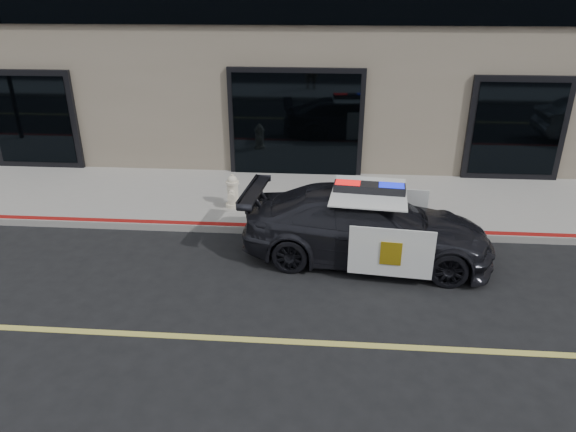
{
  "coord_description": "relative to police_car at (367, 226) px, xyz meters",
  "views": [
    {
      "loc": [
        -0.19,
        -5.98,
        4.66
      ],
      "look_at": [
        -0.83,
        2.2,
        1.0
      ],
      "focal_mm": 32.0,
      "sensor_mm": 36.0,
      "label": 1
    }
  ],
  "objects": [
    {
      "name": "fire_hydrant",
      "position": [
        -2.84,
        1.91,
        -0.16
      ],
      "size": [
        0.34,
        0.47,
        0.75
      ],
      "color": "#FBEACD",
      "rests_on": "sidewalk_n"
    },
    {
      "name": "sidewalk_n",
      "position": [
        -0.59,
        2.62,
        -0.59
      ],
      "size": [
        60.0,
        3.5,
        0.15
      ],
      "primitive_type": "cube",
      "color": "gray",
      "rests_on": "ground"
    },
    {
      "name": "ground",
      "position": [
        -0.59,
        -2.63,
        -0.66
      ],
      "size": [
        120.0,
        120.0,
        0.0
      ],
      "primitive_type": "plane",
      "color": "black",
      "rests_on": "ground"
    },
    {
      "name": "police_car",
      "position": [
        0.0,
        0.0,
        0.0
      ],
      "size": [
        2.77,
        4.91,
        1.49
      ],
      "color": "black",
      "rests_on": "ground"
    }
  ]
}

